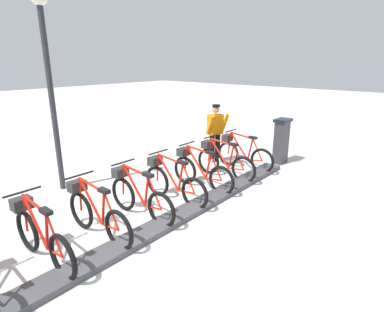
% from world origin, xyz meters
% --- Properties ---
extents(ground_plane, '(60.00, 60.00, 0.00)m').
position_xyz_m(ground_plane, '(0.00, 0.00, 0.00)').
color(ground_plane, silver).
extents(dock_rail_base, '(0.44, 9.02, 0.10)m').
position_xyz_m(dock_rail_base, '(0.00, 0.00, 0.05)').
color(dock_rail_base, '#47474C').
rests_on(dock_rail_base, ground).
extents(payment_kiosk, '(0.36, 0.52, 1.28)m').
position_xyz_m(payment_kiosk, '(0.05, -5.05, 0.67)').
color(payment_kiosk, '#38383D').
rests_on(payment_kiosk, ground).
extents(bike_docked_0, '(1.72, 0.54, 1.02)m').
position_xyz_m(bike_docked_0, '(0.63, -3.91, 0.43)').
color(bike_docked_0, black).
rests_on(bike_docked_0, ground).
extents(bike_docked_1, '(1.72, 0.54, 1.02)m').
position_xyz_m(bike_docked_1, '(0.63, -3.00, 0.43)').
color(bike_docked_1, black).
rests_on(bike_docked_1, ground).
extents(bike_docked_2, '(1.72, 0.54, 1.02)m').
position_xyz_m(bike_docked_2, '(0.63, -2.08, 0.43)').
color(bike_docked_2, black).
rests_on(bike_docked_2, ground).
extents(bike_docked_3, '(1.72, 0.54, 1.02)m').
position_xyz_m(bike_docked_3, '(0.63, -1.17, 0.43)').
color(bike_docked_3, black).
rests_on(bike_docked_3, ground).
extents(bike_docked_4, '(1.72, 0.54, 1.02)m').
position_xyz_m(bike_docked_4, '(0.63, -0.26, 0.43)').
color(bike_docked_4, black).
rests_on(bike_docked_4, ground).
extents(bike_docked_5, '(1.72, 0.54, 1.02)m').
position_xyz_m(bike_docked_5, '(0.63, 0.66, 0.43)').
color(bike_docked_5, black).
rests_on(bike_docked_5, ground).
extents(bike_docked_6, '(1.72, 0.54, 1.02)m').
position_xyz_m(bike_docked_6, '(0.63, 1.57, 0.43)').
color(bike_docked_6, black).
rests_on(bike_docked_6, ground).
extents(worker_near_rack, '(0.57, 0.69, 1.66)m').
position_xyz_m(worker_near_rack, '(1.55, -3.92, 0.91)').
color(worker_near_rack, white).
rests_on(worker_near_rack, ground).
extents(lamp_post, '(0.32, 0.32, 4.18)m').
position_xyz_m(lamp_post, '(3.03, -0.02, 2.71)').
color(lamp_post, '#2D2D33').
rests_on(lamp_post, ground).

